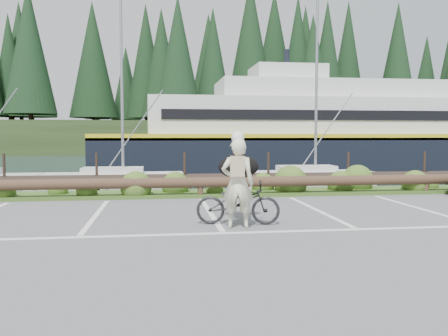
{
  "coord_description": "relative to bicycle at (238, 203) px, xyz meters",
  "views": [
    {
      "loc": [
        -1.17,
        -8.98,
        1.82
      ],
      "look_at": [
        0.23,
        1.23,
        1.1
      ],
      "focal_mm": 38.0,
      "sensor_mm": 36.0,
      "label": 1
    }
  ],
  "objects": [
    {
      "name": "ground",
      "position": [
        -0.41,
        -0.45,
        -0.45
      ],
      "size": [
        72.0,
        72.0,
        0.0
      ],
      "primitive_type": "plane",
      "color": "#545557"
    },
    {
      "name": "dog",
      "position": [
        0.1,
        0.54,
        0.7
      ],
      "size": [
        0.58,
        0.94,
        0.51
      ],
      "primitive_type": "ellipsoid",
      "rotation": [
        0.0,
        0.0,
        1.39
      ],
      "color": "black",
      "rests_on": "bicycle"
    },
    {
      "name": "log_rail",
      "position": [
        -0.41,
        4.15,
        -0.45
      ],
      "size": [
        32.0,
        0.3,
        0.6
      ],
      "primitive_type": null,
      "color": "#443021",
      "rests_on": "ground"
    },
    {
      "name": "cyclist",
      "position": [
        -0.07,
        -0.39,
        0.43
      ],
      "size": [
        0.7,
        0.53,
        1.75
      ],
      "primitive_type": "imported",
      "rotation": [
        0.0,
        0.0,
        2.96
      ],
      "color": "beige",
      "rests_on": "ground"
    },
    {
      "name": "bicycle",
      "position": [
        0.0,
        0.0,
        0.0
      ],
      "size": [
        1.78,
        0.89,
        0.89
      ],
      "primitive_type": "imported",
      "rotation": [
        0.0,
        0.0,
        1.39
      ],
      "color": "black",
      "rests_on": "ground"
    },
    {
      "name": "vegetation_strip",
      "position": [
        -0.41,
        4.85,
        -0.4
      ],
      "size": [
        34.0,
        1.6,
        0.1
      ],
      "primitive_type": "cube",
      "color": "#3D5B21",
      "rests_on": "ground"
    },
    {
      "name": "harbor_backdrop",
      "position": [
        -0.02,
        78.02,
        -0.45
      ],
      "size": [
        170.0,
        160.0,
        30.0
      ],
      "color": "#162936",
      "rests_on": "ground"
    }
  ]
}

